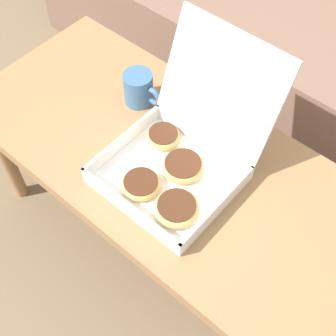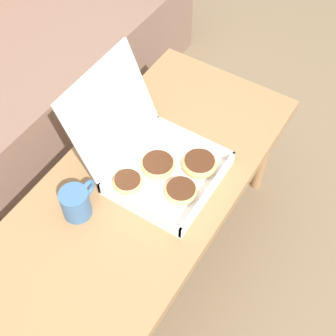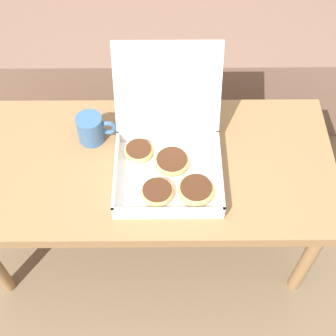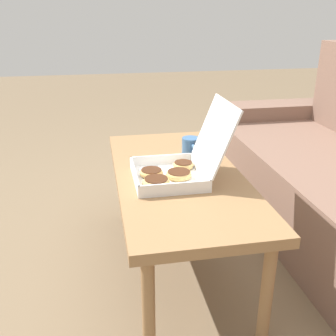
% 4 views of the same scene
% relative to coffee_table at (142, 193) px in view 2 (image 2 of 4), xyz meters
% --- Properties ---
extents(ground_plane, '(12.00, 12.00, 0.00)m').
position_rel_coffee_table_xyz_m(ground_plane, '(0.00, 0.14, -0.42)').
color(ground_plane, '#756047').
extents(coffee_table, '(1.15, 0.53, 0.47)m').
position_rel_coffee_table_xyz_m(coffee_table, '(0.00, 0.00, 0.00)').
color(coffee_table, '#997047').
rests_on(coffee_table, ground_plane).
extents(pastry_box, '(0.31, 0.39, 0.32)m').
position_rel_coffee_table_xyz_m(pastry_box, '(0.06, -0.02, 0.10)').
color(pastry_box, white).
rests_on(pastry_box, coffee_table).
extents(coffee_mug, '(0.12, 0.08, 0.09)m').
position_rel_coffee_table_xyz_m(coffee_mug, '(-0.18, 0.10, 0.10)').
color(coffee_mug, '#3D6693').
rests_on(coffee_mug, coffee_table).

